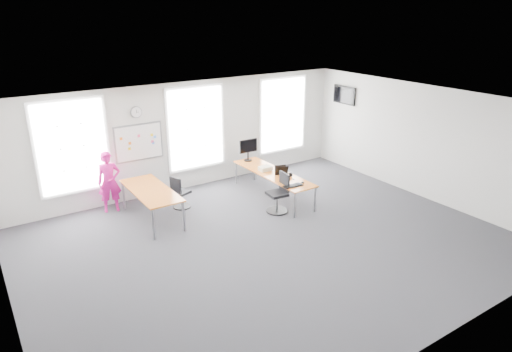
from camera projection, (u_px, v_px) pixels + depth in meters
floor at (268, 243)px, 9.99m from camera, size 10.00×10.00×0.00m
ceiling at (270, 108)px, 8.95m from camera, size 10.00×10.00×0.00m
wall_back at (186, 136)px, 12.59m from camera, size 10.00×0.00×10.00m
wall_front at (434, 264)px, 6.34m from camera, size 10.00×0.00×10.00m
wall_right at (423, 142)px, 12.06m from camera, size 0.00×10.00×10.00m
window_left at (72, 147)px, 10.94m from camera, size 1.60×0.06×2.20m
window_mid at (196, 128)px, 12.65m from camera, size 1.60×0.06×2.20m
window_right at (282, 115)px, 14.21m from camera, size 1.60×0.06×2.20m
desk_right at (273, 174)px, 12.21m from camera, size 0.76×2.86×0.70m
desk_left at (151, 192)px, 10.87m from camera, size 0.85×2.12×0.77m
chair_right at (279, 195)px, 11.40m from camera, size 0.54×0.54×1.00m
chair_left at (180, 194)px, 11.62m from camera, size 0.50×0.50×0.86m
person at (109, 182)px, 11.32m from camera, size 0.63×0.48×1.55m
whiteboard at (139, 142)px, 11.85m from camera, size 1.20×0.03×0.90m
wall_clock at (136, 112)px, 11.57m from camera, size 0.30×0.04×0.30m
tv at (344, 95)px, 14.10m from camera, size 0.06×0.90×0.55m
keyboard at (293, 186)px, 11.26m from camera, size 0.51×0.22×0.02m
mouse at (303, 183)px, 11.44m from camera, size 0.08×0.11×0.04m
lens_cap at (294, 179)px, 11.72m from camera, size 0.09×0.09×0.01m
headphones at (288, 175)px, 11.85m from camera, size 0.20×0.11×0.12m
laptop_sleeve at (281, 170)px, 11.99m from camera, size 0.33×0.26×0.26m
paper_stack at (265, 168)px, 12.34m from camera, size 0.33×0.26×0.11m
monitor at (248, 148)px, 13.00m from camera, size 0.57×0.23×0.64m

